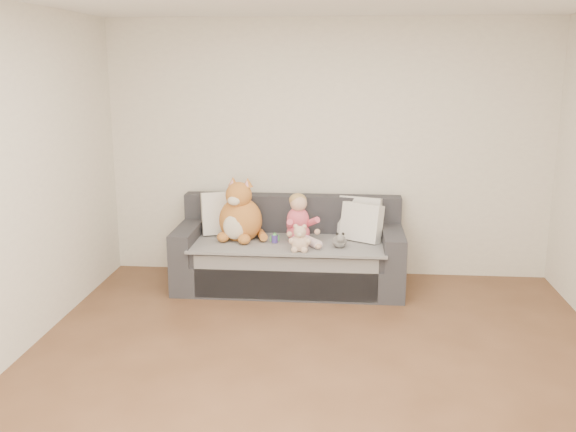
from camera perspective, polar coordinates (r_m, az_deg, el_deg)
The scene contains 10 objects.
room_shell at distance 4.50m, azimuth 2.92°, elevation 2.42°, with size 5.00×5.00×5.00m.
sofa at distance 6.35m, azimuth 0.15°, elevation -3.46°, with size 2.20×0.94×0.85m.
cushion_left at distance 6.49m, azimuth -5.62°, elevation 0.27°, with size 0.51×0.34×0.44m.
cushion_right_back at distance 6.46m, azimuth 6.43°, elevation -0.00°, with size 0.46×0.30×0.40m.
cushion_right_front at distance 6.24m, azimuth 6.56°, elevation -0.56°, with size 0.44×0.36×0.38m.
toddler at distance 6.15m, azimuth 1.02°, elevation -0.52°, with size 0.36×0.48×0.48m.
plush_cat at distance 6.25m, azimuth -4.29°, elevation -0.01°, with size 0.49×0.44×0.64m.
teddy_bear at distance 5.87m, azimuth 1.06°, elevation -2.18°, with size 0.21×0.15×0.26m.
plush_cow at distance 6.02m, azimuth 4.61°, elevation -2.20°, with size 0.13×0.20×0.16m.
sippy_cup at distance 6.15m, azimuth -1.20°, elevation -1.92°, with size 0.09×0.07×0.10m.
Camera 1 is at (0.16, -3.99, 2.17)m, focal length 40.00 mm.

